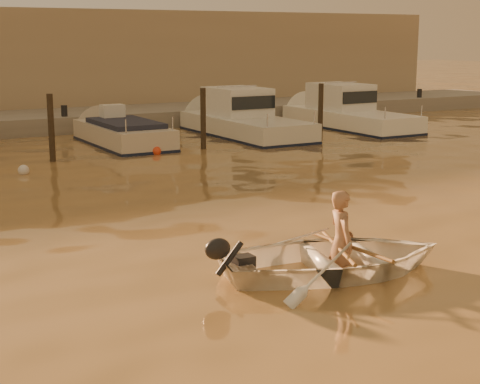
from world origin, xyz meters
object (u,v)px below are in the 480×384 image
person (341,241)px  moored_boat_5 (350,112)px  moored_boat_3 (123,138)px  dinghy (335,258)px  moored_boat_4 (245,119)px

person → moored_boat_5: 18.90m
moored_boat_3 → person: bearing=-97.7°
moored_boat_3 → dinghy: bearing=-98.1°
person → moored_boat_3: bearing=5.9°
moored_boat_5 → moored_boat_3: bearing=180.0°
dinghy → moored_boat_3: (2.11, 14.81, -0.03)m
person → moored_boat_5: (11.71, 14.84, 0.11)m
dinghy → moored_boat_5: (11.80, 14.81, 0.37)m
moored_boat_5 → person: bearing=-128.3°
person → moored_boat_5: moored_boat_5 is taller
person → moored_boat_5: bearing=-24.6°
moored_boat_4 → moored_boat_5: bearing=0.0°
person → moored_boat_3: person is taller
moored_boat_3 → moored_boat_5: bearing=0.0°
moored_boat_5 → dinghy: bearing=-128.5°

